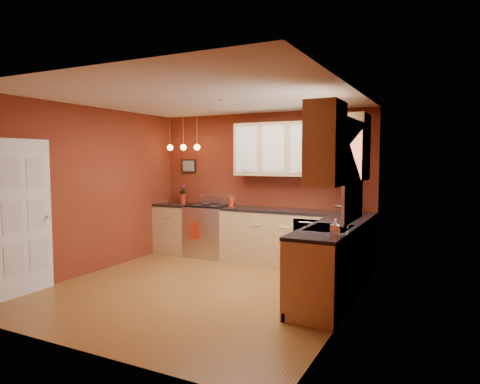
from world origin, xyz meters
The scene contains 27 objects.
floor centered at (0.00, 0.00, 0.00)m, with size 4.20×4.20×0.00m, color olive.
ceiling centered at (0.00, 0.00, 2.60)m, with size 4.00×4.20×0.02m, color silver.
wall_back centered at (0.00, 2.10, 1.30)m, with size 4.00×0.02×2.60m, color maroon.
wall_front centered at (0.00, -2.10, 1.30)m, with size 4.00×0.02×2.60m, color maroon.
wall_left centered at (-2.00, 0.00, 1.30)m, with size 0.02×4.20×2.60m, color maroon.
wall_right centered at (2.00, 0.00, 1.30)m, with size 0.02×4.20×2.60m, color maroon.
base_cabinets_back_left centered at (-1.65, 1.80, 0.45)m, with size 0.70×0.60×0.90m, color tan.
base_cabinets_back_right centered at (0.73, 1.80, 0.45)m, with size 2.54×0.60×0.90m, color tan.
base_cabinets_right centered at (1.70, 0.45, 0.45)m, with size 0.60×2.10×0.90m, color tan.
counter_back_left centered at (-1.65, 1.80, 0.92)m, with size 0.70×0.62×0.04m, color black.
counter_back_right centered at (0.73, 1.80, 0.92)m, with size 2.54×0.62×0.04m, color black.
counter_right centered at (1.70, 0.45, 0.92)m, with size 0.62×2.10×0.04m, color black.
gas_range centered at (-0.92, 1.80, 0.48)m, with size 0.76×0.64×1.11m.
dishwasher_front centered at (1.10, 1.51, 0.45)m, with size 0.60×0.02×0.80m, color silver.
sink centered at (1.70, 0.30, 0.92)m, with size 0.50×0.70×0.33m.
window centered at (1.97, 0.30, 1.69)m, with size 0.06×1.02×1.22m.
door_left_wall centered at (-1.97, -1.20, 1.03)m, with size 0.12×0.82×2.05m.
upper_cabinets_back centered at (0.60, 1.93, 1.95)m, with size 2.00×0.35×0.90m, color tan.
upper_cabinets_right centered at (1.82, 0.32, 1.95)m, with size 0.35×1.95×0.90m, color tan.
wall_picture centered at (-1.55, 2.08, 1.65)m, with size 0.32×0.03×0.26m, color black.
pendant_lights centered at (-1.45, 1.75, 2.01)m, with size 0.71×0.11×0.66m.
red_canister centered at (-0.45, 1.76, 1.03)m, with size 0.12×0.12×0.18m.
red_vase centered at (-1.58, 1.90, 1.03)m, with size 0.11×0.11×0.18m, color #9C2610.
flowers centered at (-1.58, 1.90, 1.19)m, with size 0.11×0.11×0.20m, color #9C2610.
coffee_maker centered at (1.56, 1.91, 1.08)m, with size 0.23×0.23×0.30m.
soap_pump centered at (1.91, -0.25, 1.03)m, with size 0.09×0.09×0.19m, color white.
dish_towel centered at (-1.04, 1.47, 0.52)m, with size 0.23×0.02×0.31m, color #9C2610.
Camera 1 is at (3.07, -4.88, 1.80)m, focal length 32.00 mm.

